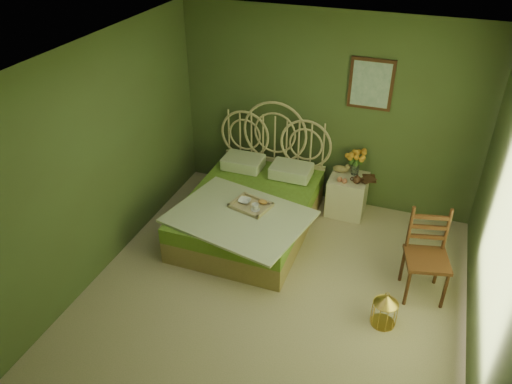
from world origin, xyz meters
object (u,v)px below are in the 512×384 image
at_px(bed, 251,208).
at_px(chair, 429,249).
at_px(nightstand, 348,189).
at_px(birdcage, 385,310).

height_order(bed, chair, bed).
height_order(nightstand, birdcage, nightstand).
xyz_separation_m(nightstand, chair, (1.09, -1.23, 0.21)).
xyz_separation_m(bed, nightstand, (1.10, 0.80, 0.05)).
bearing_deg(bed, birdcage, -30.48).
relative_size(bed, chair, 2.20).
relative_size(nightstand, birdcage, 2.56).
bearing_deg(nightstand, birdcage, -67.98).
distance_m(bed, nightstand, 1.36).
bearing_deg(chair, bed, 155.39).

